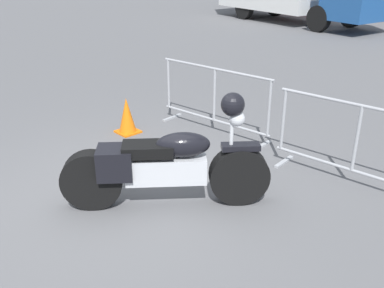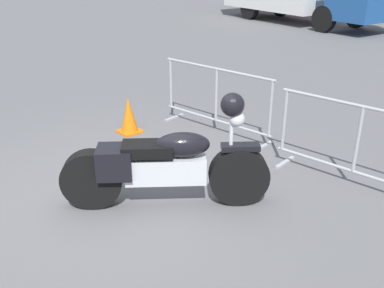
{
  "view_description": "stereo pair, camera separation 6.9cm",
  "coord_description": "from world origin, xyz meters",
  "px_view_note": "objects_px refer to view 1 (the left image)",
  "views": [
    {
      "loc": [
        3.88,
        -2.41,
        2.68
      ],
      "look_at": [
        0.53,
        0.69,
        0.65
      ],
      "focal_mm": 40.0,
      "sensor_mm": 36.0,
      "label": 1
    },
    {
      "loc": [
        3.93,
        -2.36,
        2.68
      ],
      "look_at": [
        0.53,
        0.69,
        0.65
      ],
      "focal_mm": 40.0,
      "sensor_mm": 36.0,
      "label": 2
    }
  ],
  "objects_px": {
    "crowd_barrier_near": "(214,99)",
    "traffic_cone": "(127,116)",
    "crowd_barrier_far": "(356,145)",
    "parked_car_white": "(381,1)",
    "motorcycle": "(166,165)"
  },
  "relations": [
    {
      "from": "crowd_barrier_far",
      "to": "traffic_cone",
      "type": "height_order",
      "value": "crowd_barrier_far"
    },
    {
      "from": "crowd_barrier_far",
      "to": "parked_car_white",
      "type": "xyz_separation_m",
      "value": [
        -7.21,
        15.97,
        0.16
      ]
    },
    {
      "from": "motorcycle",
      "to": "crowd_barrier_near",
      "type": "height_order",
      "value": "motorcycle"
    },
    {
      "from": "crowd_barrier_far",
      "to": "parked_car_white",
      "type": "bearing_deg",
      "value": 114.29
    },
    {
      "from": "parked_car_white",
      "to": "traffic_cone",
      "type": "xyz_separation_m",
      "value": [
        3.86,
        -17.04,
        -0.42
      ]
    },
    {
      "from": "motorcycle",
      "to": "crowd_barrier_near",
      "type": "bearing_deg",
      "value": 70.26
    },
    {
      "from": "crowd_barrier_near",
      "to": "traffic_cone",
      "type": "bearing_deg",
      "value": -130.67
    },
    {
      "from": "crowd_barrier_near",
      "to": "parked_car_white",
      "type": "relative_size",
      "value": 0.5
    },
    {
      "from": "crowd_barrier_far",
      "to": "traffic_cone",
      "type": "xyz_separation_m",
      "value": [
        -3.35,
        -1.07,
        -0.26
      ]
    },
    {
      "from": "crowd_barrier_far",
      "to": "traffic_cone",
      "type": "distance_m",
      "value": 3.52
    },
    {
      "from": "parked_car_white",
      "to": "motorcycle",
      "type": "bearing_deg",
      "value": -166.25
    },
    {
      "from": "crowd_barrier_near",
      "to": "parked_car_white",
      "type": "height_order",
      "value": "parked_car_white"
    },
    {
      "from": "crowd_barrier_near",
      "to": "traffic_cone",
      "type": "distance_m",
      "value": 1.44
    },
    {
      "from": "motorcycle",
      "to": "crowd_barrier_far",
      "type": "xyz_separation_m",
      "value": [
        1.21,
        2.01,
        0.04
      ]
    },
    {
      "from": "crowd_barrier_near",
      "to": "motorcycle",
      "type": "bearing_deg",
      "value": -58.92
    }
  ]
}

